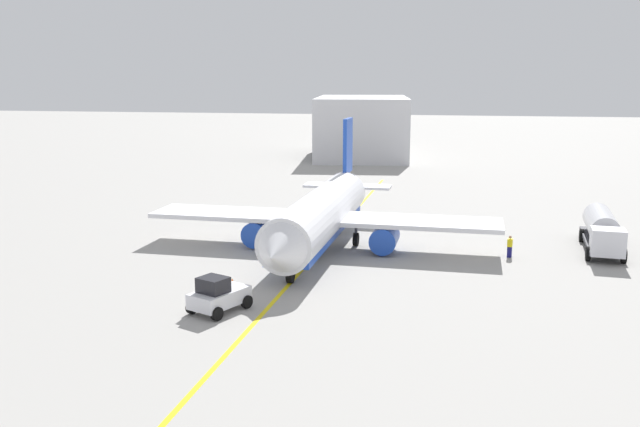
{
  "coord_description": "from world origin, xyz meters",
  "views": [
    {
      "loc": [
        52.53,
        10.26,
        13.75
      ],
      "look_at": [
        0.0,
        0.0,
        3.0
      ],
      "focal_mm": 38.36,
      "sensor_mm": 36.0,
      "label": 1
    }
  ],
  "objects": [
    {
      "name": "refueling_worker",
      "position": [
        -0.64,
        14.86,
        0.82
      ],
      "size": [
        0.58,
        0.46,
        1.71
      ],
      "color": "navy",
      "rests_on": "ground"
    },
    {
      "name": "airplane",
      "position": [
        -0.46,
        0.01,
        2.74
      ],
      "size": [
        28.9,
        28.69,
        9.85
      ],
      "color": "white",
      "rests_on": "ground"
    },
    {
      "name": "safety_cone_nose",
      "position": [
        10.75,
        -3.87,
        0.28
      ],
      "size": [
        0.5,
        0.5,
        0.56
      ],
      "primitive_type": "cone",
      "color": "#F2590F",
      "rests_on": "ground"
    },
    {
      "name": "distant_hangar",
      "position": [
        -66.38,
        -5.53,
        5.13
      ],
      "size": [
        27.72,
        18.32,
        10.28
      ],
      "color": "silver",
      "rests_on": "ground"
    },
    {
      "name": "taxi_line_marking",
      "position": [
        0.0,
        0.0,
        0.01
      ],
      "size": [
        77.9,
        2.39,
        0.01
      ],
      "primitive_type": "cube",
      "rotation": [
        0.0,
        0.0,
        -0.03
      ],
      "color": "yellow",
      "rests_on": "ground"
    },
    {
      "name": "ground_plane",
      "position": [
        0.0,
        0.0,
        0.0
      ],
      "size": [
        400.0,
        400.0,
        0.0
      ],
      "primitive_type": "plane",
      "color": "#9E9B96"
    },
    {
      "name": "fuel_tanker",
      "position": [
        -4.08,
        22.21,
        1.72
      ],
      "size": [
        10.36,
        3.53,
        3.15
      ],
      "color": "#2D2D33",
      "rests_on": "ground"
    },
    {
      "name": "pushback_tug",
      "position": [
        15.61,
        -3.12,
        1.01
      ],
      "size": [
        4.1,
        3.48,
        2.2
      ],
      "color": "silver",
      "rests_on": "ground"
    }
  ]
}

